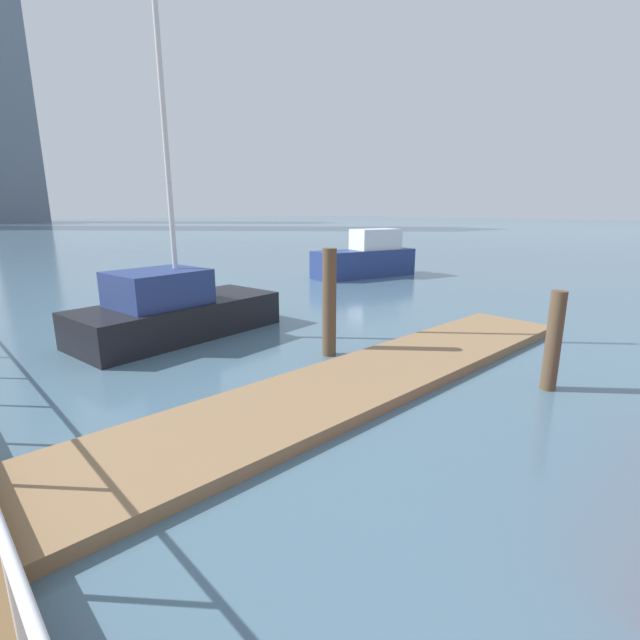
{
  "coord_description": "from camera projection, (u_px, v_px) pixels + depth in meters",
  "views": [
    {
      "loc": [
        -3.3,
        5.96,
        2.99
      ],
      "look_at": [
        1.5,
        11.07,
        1.26
      ],
      "focal_mm": 25.22,
      "sensor_mm": 36.0,
      "label": 1
    }
  ],
  "objects": [
    {
      "name": "dock_piling_2",
      "position": [
        329.0,
        303.0,
        9.23
      ],
      "size": [
        0.29,
        0.29,
        2.24
      ],
      "primitive_type": "cylinder",
      "color": "brown",
      "rests_on": "ground_plane"
    },
    {
      "name": "skyline_tower_3",
      "position": [
        1.0,
        98.0,
        102.45
      ],
      "size": [
        12.46,
        13.72,
        55.37
      ],
      "primitive_type": "cube",
      "rotation": [
        0.0,
        0.0,
        -0.07
      ],
      "color": "slate",
      "rests_on": "ground_plane"
    },
    {
      "name": "moored_boat_1",
      "position": [
        174.0,
        310.0,
        10.78
      ],
      "size": [
        5.09,
        2.66,
        8.4
      ],
      "color": "black",
      "rests_on": "ground_plane"
    },
    {
      "name": "boardwalk_railing",
      "position": [
        14.0,
        586.0,
        2.15
      ],
      "size": [
        0.06,
        26.41,
        1.08
      ],
      "color": "white",
      "rests_on": "boardwalk"
    },
    {
      "name": "dock_piling_1",
      "position": [
        553.0,
        341.0,
        7.49
      ],
      "size": [
        0.25,
        0.25,
        1.7
      ],
      "primitive_type": "cylinder",
      "color": "brown",
      "rests_on": "ground_plane"
    },
    {
      "name": "ground_plane",
      "position": [
        69.0,
        317.0,
        12.85
      ],
      "size": [
        300.0,
        300.0,
        0.0
      ],
      "primitive_type": "plane",
      "color": "slate"
    },
    {
      "name": "moored_boat_2",
      "position": [
        366.0,
        258.0,
        20.43
      ],
      "size": [
        5.05,
        2.48,
        2.13
      ],
      "color": "navy",
      "rests_on": "ground_plane"
    },
    {
      "name": "floating_dock",
      "position": [
        367.0,
        378.0,
        7.93
      ],
      "size": [
        11.79,
        2.0,
        0.18
      ],
      "primitive_type": "cube",
      "color": "#93704C",
      "rests_on": "ground_plane"
    }
  ]
}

